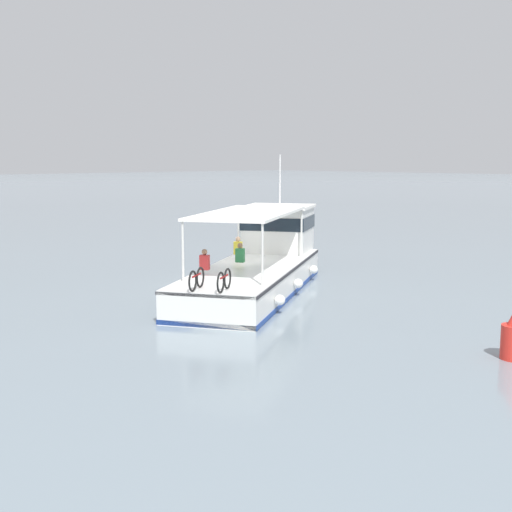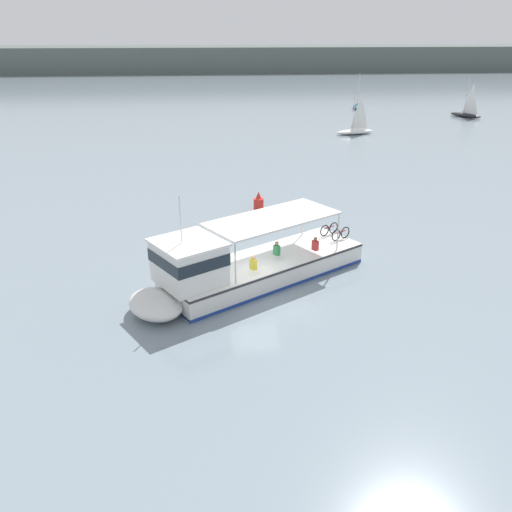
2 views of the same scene
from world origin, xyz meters
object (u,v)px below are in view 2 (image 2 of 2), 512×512
sailboat_horizon_east (466,113)px  ferry_main (239,268)px  sailboat_near_port (355,130)px  channel_buoy (259,203)px  sailboat_far_right (357,105)px

sailboat_horizon_east → ferry_main: bearing=-125.6°
sailboat_horizon_east → sailboat_near_port: 22.60m
sailboat_near_port → ferry_main: bearing=-113.1°
sailboat_near_port → channel_buoy: sailboat_near_port is taller
ferry_main → sailboat_near_port: sailboat_near_port is taller
ferry_main → sailboat_near_port: (16.77, 39.32, -0.47)m
sailboat_horizon_east → sailboat_far_right: 16.73m
sailboat_near_port → channel_buoy: size_ratio=3.86×
ferry_main → channel_buoy: size_ratio=8.88×
ferry_main → sailboat_horizon_east: size_ratio=2.30×
ferry_main → sailboat_near_port: 42.75m
sailboat_near_port → sailboat_horizon_east: bearing=30.3°
sailboat_far_right → sailboat_near_port: (-6.42, -21.80, 0.00)m
sailboat_far_right → sailboat_near_port: bearing=-106.4°
ferry_main → sailboat_far_right: 65.37m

